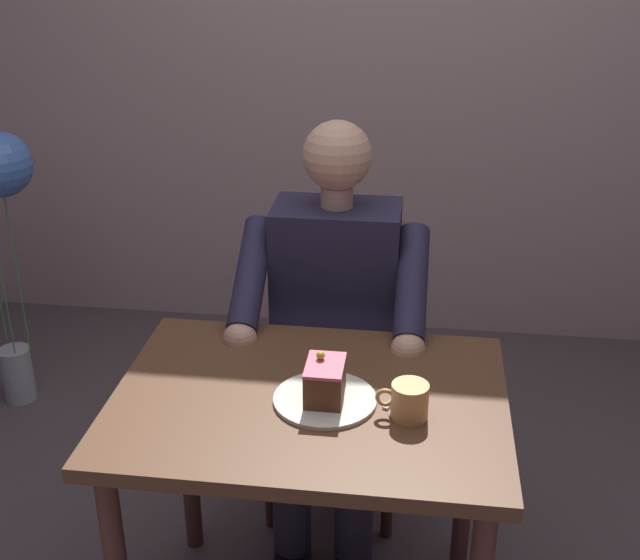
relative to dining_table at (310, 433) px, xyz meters
The scene contains 7 objects.
dining_table is the anchor object (origin of this frame).
chair 0.66m from the dining_table, 90.00° to the right, with size 0.42×0.42×0.89m.
seated_person 0.47m from the dining_table, 90.00° to the right, with size 0.53×0.58×1.25m.
dessert_plate 0.12m from the dining_table, 152.63° to the left, with size 0.24×0.24×0.01m, color silver.
cake_slice 0.17m from the dining_table, 152.74° to the left, with size 0.09×0.12×0.11m.
coffee_cup 0.28m from the dining_table, 166.05° to the left, with size 0.12×0.08×0.08m.
dessert_spoon 0.23m from the dining_table, behind, with size 0.06×0.14×0.01m.
Camera 1 is at (-0.23, 1.59, 1.77)m, focal length 45.72 mm.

